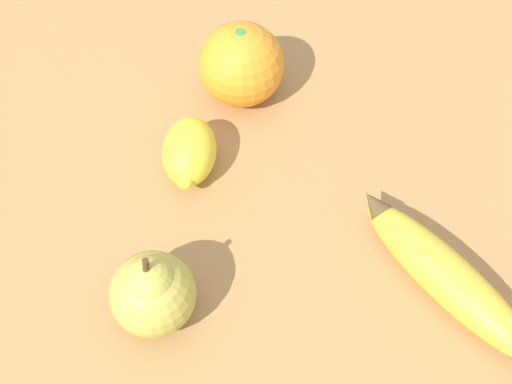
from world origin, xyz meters
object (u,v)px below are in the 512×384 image
Objects in this scene: orange at (241,64)px; pear at (152,291)px; banana at (446,276)px; lemon at (189,152)px.

pear reaches higher than orange.
banana is 0.25m from lemon.
banana is at bearing -176.04° from orange.
banana is 0.28m from orange.
banana is 2.38× the size of orange.
banana is at bearing -118.03° from pear.
orange is at bearing -48.86° from pear.
orange is 0.96× the size of lemon.
orange is 0.97× the size of pear.
orange is at bearing -0.72° from banana.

